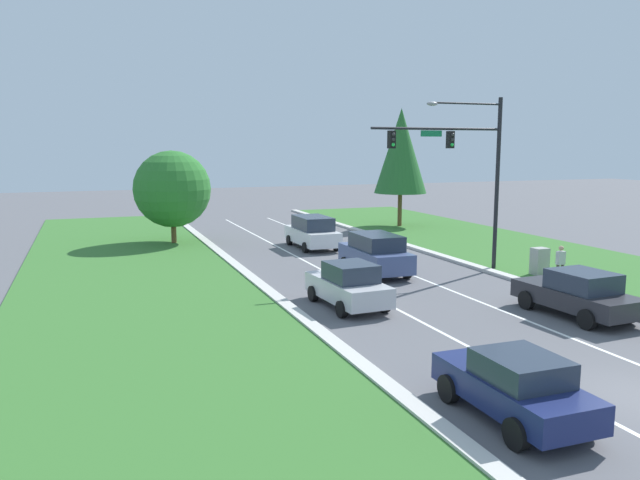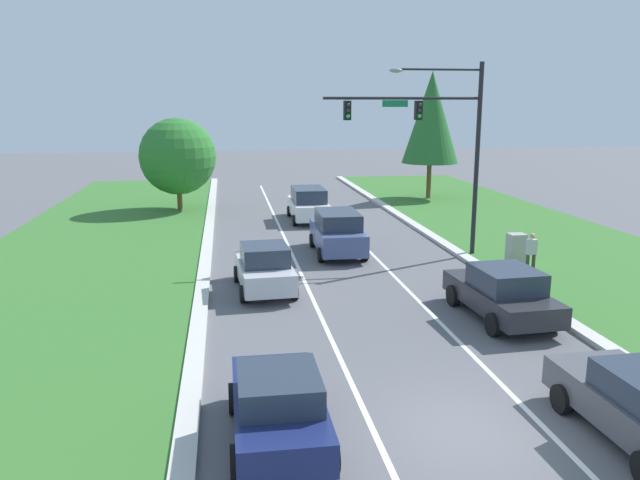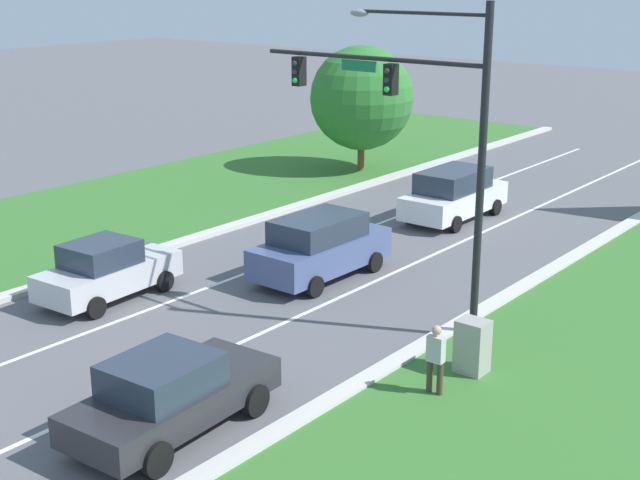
{
  "view_description": "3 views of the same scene",
  "coord_description": "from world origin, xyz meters",
  "px_view_note": "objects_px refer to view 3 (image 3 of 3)",
  "views": [
    {
      "loc": [
        -12.57,
        -10.77,
        6.13
      ],
      "look_at": [
        -2.37,
        16.49,
        1.72
      ],
      "focal_mm": 35.0,
      "sensor_mm": 36.0,
      "label": 1
    },
    {
      "loc": [
        -4.69,
        -11.25,
        6.69
      ],
      "look_at": [
        -0.79,
        14.35,
        1.01
      ],
      "focal_mm": 35.0,
      "sensor_mm": 36.0,
      "label": 2
    },
    {
      "loc": [
        16.43,
        -4.41,
        9.12
      ],
      "look_at": [
        1.43,
        14.42,
        1.78
      ],
      "focal_mm": 50.0,
      "sensor_mm": 36.0,
      "label": 3
    }
  ],
  "objects_px": {
    "traffic_signal_mast": "(418,116)",
    "pedestrian": "(436,357)",
    "utility_cabinet": "(472,348)",
    "oak_near_left_tree": "(362,98)",
    "silver_sedan": "(107,270)",
    "charcoal_sedan": "(170,394)",
    "slate_blue_suv": "(320,246)",
    "white_suv": "(454,194)"
  },
  "relations": [
    {
      "from": "traffic_signal_mast",
      "to": "pedestrian",
      "type": "distance_m",
      "value": 6.46
    },
    {
      "from": "utility_cabinet",
      "to": "oak_near_left_tree",
      "type": "relative_size",
      "value": 0.23
    },
    {
      "from": "utility_cabinet",
      "to": "silver_sedan",
      "type": "bearing_deg",
      "value": -169.07
    },
    {
      "from": "silver_sedan",
      "to": "pedestrian",
      "type": "bearing_deg",
      "value": -0.22
    },
    {
      "from": "utility_cabinet",
      "to": "traffic_signal_mast",
      "type": "bearing_deg",
      "value": 145.81
    },
    {
      "from": "pedestrian",
      "to": "charcoal_sedan",
      "type": "bearing_deg",
      "value": 53.07
    },
    {
      "from": "silver_sedan",
      "to": "pedestrian",
      "type": "height_order",
      "value": "silver_sedan"
    },
    {
      "from": "silver_sedan",
      "to": "charcoal_sedan",
      "type": "bearing_deg",
      "value": -33.18
    },
    {
      "from": "slate_blue_suv",
      "to": "white_suv",
      "type": "relative_size",
      "value": 0.97
    },
    {
      "from": "traffic_signal_mast",
      "to": "white_suv",
      "type": "height_order",
      "value": "traffic_signal_mast"
    },
    {
      "from": "slate_blue_suv",
      "to": "white_suv",
      "type": "height_order",
      "value": "slate_blue_suv"
    },
    {
      "from": "silver_sedan",
      "to": "pedestrian",
      "type": "distance_m",
      "value": 10.63
    },
    {
      "from": "charcoal_sedan",
      "to": "oak_near_left_tree",
      "type": "relative_size",
      "value": 0.82
    },
    {
      "from": "silver_sedan",
      "to": "pedestrian",
      "type": "relative_size",
      "value": 2.56
    },
    {
      "from": "traffic_signal_mast",
      "to": "slate_blue_suv",
      "type": "xyz_separation_m",
      "value": [
        -4.09,
        1.16,
        -4.54
      ]
    },
    {
      "from": "charcoal_sedan",
      "to": "utility_cabinet",
      "type": "bearing_deg",
      "value": 57.61
    },
    {
      "from": "oak_near_left_tree",
      "to": "charcoal_sedan",
      "type": "bearing_deg",
      "value": -62.88
    },
    {
      "from": "silver_sedan",
      "to": "oak_near_left_tree",
      "type": "bearing_deg",
      "value": 99.66
    },
    {
      "from": "white_suv",
      "to": "pedestrian",
      "type": "relative_size",
      "value": 2.92
    },
    {
      "from": "traffic_signal_mast",
      "to": "utility_cabinet",
      "type": "bearing_deg",
      "value": -34.19
    },
    {
      "from": "white_suv",
      "to": "pedestrian",
      "type": "xyz_separation_m",
      "value": [
        7.18,
        -13.04,
        -0.04
      ]
    },
    {
      "from": "charcoal_sedan",
      "to": "silver_sedan",
      "type": "bearing_deg",
      "value": 147.03
    },
    {
      "from": "slate_blue_suv",
      "to": "silver_sedan",
      "type": "distance_m",
      "value": 6.39
    },
    {
      "from": "traffic_signal_mast",
      "to": "pedestrian",
      "type": "height_order",
      "value": "traffic_signal_mast"
    },
    {
      "from": "white_suv",
      "to": "utility_cabinet",
      "type": "xyz_separation_m",
      "value": [
        7.27,
        -11.55,
        -0.3
      ]
    },
    {
      "from": "slate_blue_suv",
      "to": "oak_near_left_tree",
      "type": "bearing_deg",
      "value": 122.15
    },
    {
      "from": "slate_blue_suv",
      "to": "white_suv",
      "type": "xyz_separation_m",
      "value": [
        -0.21,
        8.37,
        -0.02
      ]
    },
    {
      "from": "charcoal_sedan",
      "to": "white_suv",
      "type": "bearing_deg",
      "value": 98.91
    },
    {
      "from": "silver_sedan",
      "to": "white_suv",
      "type": "distance_m",
      "value": 14.04
    },
    {
      "from": "slate_blue_suv",
      "to": "silver_sedan",
      "type": "height_order",
      "value": "slate_blue_suv"
    },
    {
      "from": "slate_blue_suv",
      "to": "pedestrian",
      "type": "distance_m",
      "value": 8.39
    },
    {
      "from": "charcoal_sedan",
      "to": "utility_cabinet",
      "type": "height_order",
      "value": "charcoal_sedan"
    },
    {
      "from": "pedestrian",
      "to": "slate_blue_suv",
      "type": "bearing_deg",
      "value": -35.14
    },
    {
      "from": "slate_blue_suv",
      "to": "oak_near_left_tree",
      "type": "xyz_separation_m",
      "value": [
        -7.85,
        12.92,
        2.45
      ]
    },
    {
      "from": "charcoal_sedan",
      "to": "pedestrian",
      "type": "xyz_separation_m",
      "value": [
        3.38,
        4.73,
        0.08
      ]
    },
    {
      "from": "slate_blue_suv",
      "to": "pedestrian",
      "type": "height_order",
      "value": "slate_blue_suv"
    },
    {
      "from": "utility_cabinet",
      "to": "oak_near_left_tree",
      "type": "distance_m",
      "value": 22.12
    },
    {
      "from": "traffic_signal_mast",
      "to": "oak_near_left_tree",
      "type": "relative_size",
      "value": 1.44
    },
    {
      "from": "charcoal_sedan",
      "to": "oak_near_left_tree",
      "type": "height_order",
      "value": "oak_near_left_tree"
    },
    {
      "from": "utility_cabinet",
      "to": "oak_near_left_tree",
      "type": "xyz_separation_m",
      "value": [
        -14.91,
        16.1,
        2.77
      ]
    },
    {
      "from": "charcoal_sedan",
      "to": "pedestrian",
      "type": "relative_size",
      "value": 2.83
    },
    {
      "from": "utility_cabinet",
      "to": "oak_near_left_tree",
      "type": "bearing_deg",
      "value": 132.81
    }
  ]
}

